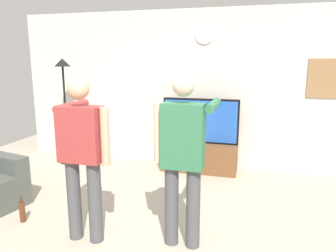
{
  "coord_description": "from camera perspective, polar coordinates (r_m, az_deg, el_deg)",
  "views": [
    {
      "loc": [
        1.11,
        -2.59,
        1.87
      ],
      "look_at": [
        0.07,
        1.2,
        1.05
      ],
      "focal_mm": 34.29,
      "sensor_mm": 36.0,
      "label": 1
    }
  ],
  "objects": [
    {
      "name": "person_standing_nearer_couch",
      "position": [
        3.13,
        2.7,
        -4.7
      ],
      "size": [
        0.58,
        0.78,
        1.74
      ],
      "color": "#4C4C51",
      "rests_on": "ground_plane"
    },
    {
      "name": "television",
      "position": [
        5.4,
        5.79,
        0.91
      ],
      "size": [
        1.27,
        0.07,
        0.75
      ],
      "color": "black",
      "rests_on": "tv_stand"
    },
    {
      "name": "person_standing_nearer_lamp",
      "position": [
        3.35,
        -14.98,
        -4.31
      ],
      "size": [
        0.62,
        0.78,
        1.69
      ],
      "color": "#4C4C51",
      "rests_on": "ground_plane"
    },
    {
      "name": "floor_lamp",
      "position": [
        6.02,
        -17.99,
        6.25
      ],
      "size": [
        0.32,
        0.32,
        1.89
      ],
      "color": "black",
      "rests_on": "ground_plane"
    },
    {
      "name": "back_wall",
      "position": [
        5.67,
        4.02,
        6.5
      ],
      "size": [
        6.4,
        0.1,
        2.7
      ],
      "primitive_type": "cube",
      "color": "silver",
      "rests_on": "ground_plane"
    },
    {
      "name": "beverage_bottle",
      "position": [
        4.23,
        -24.48,
        -13.65
      ],
      "size": [
        0.07,
        0.07,
        0.31
      ],
      "color": "#592D19",
      "rests_on": "ground_plane"
    },
    {
      "name": "wall_clock",
      "position": [
        5.56,
        6.55,
        15.93
      ],
      "size": [
        0.32,
        0.03,
        0.32
      ],
      "primitive_type": "cylinder",
      "rotation": [
        1.57,
        0.0,
        0.0
      ],
      "color": "white"
    },
    {
      "name": "framed_picture",
      "position": [
        5.59,
        26.55,
        7.58
      ],
      "size": [
        0.59,
        0.04,
        0.6
      ],
      "primitive_type": "cube",
      "color": "#997047"
    },
    {
      "name": "tv_stand",
      "position": [
        5.51,
        5.58,
        -5.49
      ],
      "size": [
        1.26,
        0.48,
        0.48
      ],
      "color": "brown",
      "rests_on": "ground_plane"
    }
  ]
}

